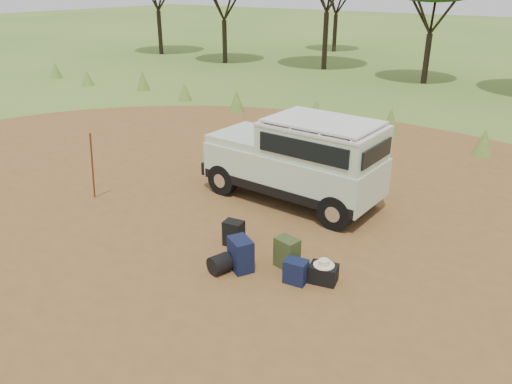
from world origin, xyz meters
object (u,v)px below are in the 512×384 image
Objects in this scene: backpack_navy at (241,254)px; walking_staff at (92,167)px; duffel_navy at (296,272)px; hard_case at (323,274)px; safari_vehicle at (298,161)px; backpack_black at (234,233)px; backpack_olive at (287,253)px.

walking_staff is at bearing -157.18° from backpack_navy.
hard_case is (0.38, 0.28, -0.05)m from duffel_navy.
safari_vehicle is 8.38× the size of backpack_black.
safari_vehicle is 4.67m from walking_staff.
hard_case is at bearing 28.17° from duffel_navy.
backpack_olive reaches higher than duffel_navy.
backpack_navy reaches higher than backpack_black.
backpack_olive is 0.78m from hard_case.
backpack_navy reaches higher than hard_case.
backpack_black is at bearing 163.15° from hard_case.
backpack_olive is at bearing 131.02° from duffel_navy.
walking_staff is 5.19m from backpack_olive.
duffel_navy is at bearing -23.13° from backpack_black.
hard_case is (0.77, -0.05, -0.12)m from backpack_olive.
walking_staff reaches higher than backpack_olive.
backpack_navy is at bearing -173.52° from hard_case.
safari_vehicle is 3.27m from backpack_navy.
hard_case is at bearing 6.39° from backpack_olive.
backpack_olive is (1.26, -0.08, 0.03)m from backpack_black.
walking_staff is 3.05× the size of backpack_olive.
backpack_olive is 1.34× the size of duffel_navy.
walking_staff reaches higher than duffel_navy.
backpack_olive is 0.52m from duffel_navy.
backpack_navy is at bearing -73.11° from walking_staff.
safari_vehicle is at bearing 128.02° from backpack_olive.
hard_case is at bearing -67.09° from walking_staff.
backpack_black is at bearing -64.81° from walking_staff.
safari_vehicle is 9.14× the size of hard_case.
backpack_navy reaches higher than duffel_navy.
backpack_navy is 1.30× the size of hard_case.
backpack_olive is (5.16, 0.13, -0.56)m from walking_staff.
backpack_olive reaches higher than backpack_black.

